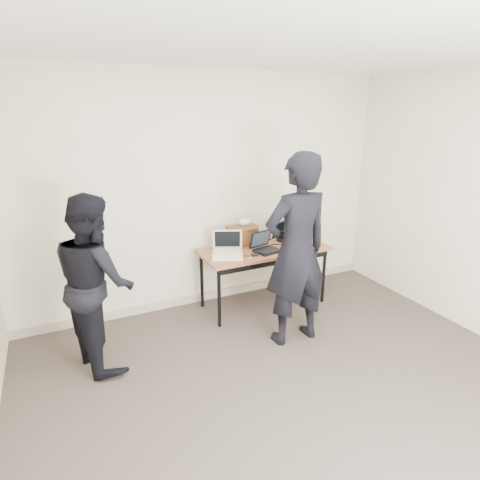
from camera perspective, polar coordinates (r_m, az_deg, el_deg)
room at (r=2.78m, az=12.37°, el=-1.74°), size 4.60×4.60×2.80m
desk at (r=4.72m, az=3.49°, el=-1.92°), size 1.51×0.66×0.72m
laptop_beige at (r=4.46m, az=-1.79°, el=-1.55°), size 0.43×0.43×0.27m
laptop_center at (r=4.62m, az=3.59°, el=-0.92°), size 0.34×0.33×0.22m
laptop_right at (r=5.04m, az=6.88°, el=0.67°), size 0.42×0.42×0.24m
leather_satchel at (r=4.77m, az=0.32°, el=0.71°), size 0.37×0.20×0.25m
tissue at (r=4.75m, az=0.63°, el=2.58°), size 0.14×0.11×0.08m
equipment_box at (r=5.15m, az=8.65°, el=1.22°), size 0.28×0.24×0.15m
power_brick at (r=4.46m, az=2.06°, el=-2.12°), size 0.08×0.05×0.03m
cables at (r=4.73m, az=3.96°, el=-1.08°), size 1.14×0.51×0.01m
person_typist at (r=3.93m, az=8.03°, el=-1.60°), size 0.72×0.48×1.92m
person_observer at (r=3.83m, az=-19.85°, el=-5.62°), size 0.78×0.90×1.61m
baseboard at (r=5.10m, az=-4.08°, el=-7.79°), size 4.50×0.03×0.10m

